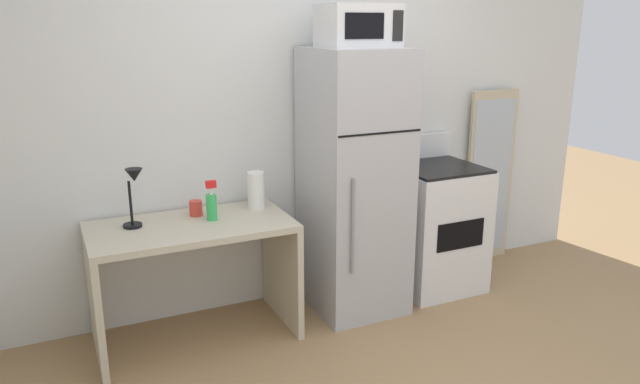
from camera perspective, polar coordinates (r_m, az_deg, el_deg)
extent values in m
cube|color=silver|center=(4.18, -1.75, 7.41)|extent=(5.00, 0.10, 2.60)
cube|color=beige|center=(3.68, -12.17, -3.27)|extent=(1.20, 0.64, 0.04)
cube|color=beige|center=(3.75, -20.59, -9.80)|extent=(0.04, 0.64, 0.71)
cube|color=beige|center=(3.97, -3.64, -7.29)|extent=(0.04, 0.64, 0.71)
cylinder|color=black|center=(3.70, -17.35, -3.05)|extent=(0.11, 0.11, 0.02)
cylinder|color=black|center=(3.66, -17.53, -0.99)|extent=(0.02, 0.02, 0.26)
cone|color=black|center=(3.60, -17.24, 1.54)|extent=(0.10, 0.10, 0.08)
cylinder|color=green|center=(3.70, -10.24, -1.43)|extent=(0.06, 0.06, 0.16)
cylinder|color=white|center=(3.67, -10.32, 0.10)|extent=(0.02, 0.02, 0.04)
cube|color=red|center=(3.65, -10.31, 0.73)|extent=(0.06, 0.03, 0.04)
cylinder|color=white|center=(3.88, -6.08, 0.15)|extent=(0.11, 0.11, 0.24)
cylinder|color=#D83F33|center=(3.81, -11.70, -1.51)|extent=(0.08, 0.08, 0.09)
cube|color=#B7B7BC|center=(4.00, 3.25, 0.88)|extent=(0.58, 0.65, 1.76)
cube|color=black|center=(3.64, 5.77, 5.56)|extent=(0.57, 0.00, 0.01)
cylinder|color=gray|center=(3.69, 3.13, -3.32)|extent=(0.02, 0.02, 0.62)
cube|color=silver|center=(3.85, 3.64, 15.47)|extent=(0.46, 0.34, 0.26)
cube|color=black|center=(3.68, 4.26, 15.45)|extent=(0.26, 0.01, 0.15)
cube|color=black|center=(3.79, 7.41, 15.37)|extent=(0.07, 0.01, 0.18)
cube|color=white|center=(4.50, 10.80, -3.39)|extent=(0.61, 0.60, 0.90)
cube|color=black|center=(4.38, 11.11, 2.31)|extent=(0.58, 0.58, 0.02)
cube|color=white|center=(4.58, 9.12, 4.28)|extent=(0.61, 0.04, 0.18)
cube|color=black|center=(4.26, 13.20, -4.01)|extent=(0.39, 0.01, 0.20)
cube|color=#C6B793|center=(5.06, 15.77, 1.37)|extent=(0.44, 0.03, 1.40)
cube|color=#B2BCC6|center=(5.04, 15.90, 1.32)|extent=(0.39, 0.00, 1.26)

